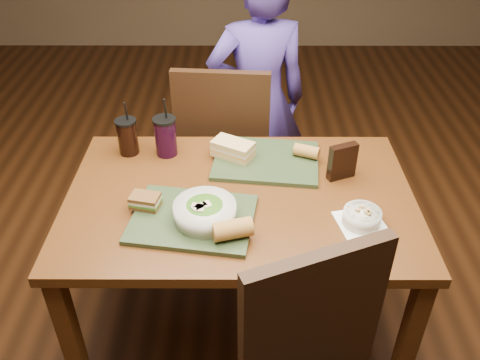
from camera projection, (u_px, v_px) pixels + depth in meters
name	position (u px, v px, depth m)	size (l,w,h in m)	color
ground	(240.00, 325.00, 2.33)	(6.00, 6.00, 0.00)	#381C0B
dining_table	(240.00, 214.00, 1.95)	(1.30, 0.85, 0.75)	#512A10
chair_far	(223.00, 147.00, 2.52)	(0.47, 0.47, 1.01)	black
diner	(258.00, 103.00, 2.60)	(0.52, 0.34, 1.42)	#433084
tray_near	(193.00, 219.00, 1.77)	(0.42, 0.32, 0.02)	#29381F
tray_far	(266.00, 160.00, 2.07)	(0.42, 0.32, 0.02)	#29381F
salad_bowl	(205.00, 211.00, 1.74)	(0.22, 0.22, 0.07)	silver
soup_bowl	(362.00, 217.00, 1.75)	(0.19, 0.19, 0.06)	white
sandwich_near	(145.00, 201.00, 1.80)	(0.11, 0.09, 0.05)	#593819
sandwich_far	(233.00, 149.00, 2.07)	(0.19, 0.16, 0.07)	tan
baguette_near	(232.00, 229.00, 1.66)	(0.07, 0.07, 0.13)	#AD7533
baguette_far	(306.00, 151.00, 2.06)	(0.05, 0.05, 0.10)	#AD7533
cup_cola	(127.00, 136.00, 2.09)	(0.09, 0.09, 0.24)	black
cup_berry	(166.00, 136.00, 2.08)	(0.09, 0.09, 0.26)	black
chip_bag	(342.00, 162.00, 1.95)	(0.11, 0.03, 0.15)	black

